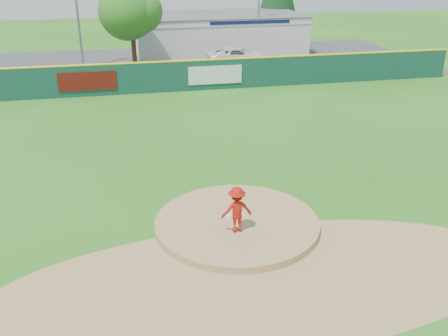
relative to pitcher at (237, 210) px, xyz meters
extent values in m
plane|color=#286B19|center=(0.18, 0.68, -1.02)|extent=(120.00, 120.00, 0.00)
cylinder|color=#9E774C|center=(0.18, 0.68, -1.02)|extent=(5.50, 5.50, 0.50)
cube|color=white|center=(0.18, 0.98, -0.75)|extent=(0.60, 0.15, 0.04)
cylinder|color=#9E774C|center=(0.18, -2.32, -1.01)|extent=(15.40, 15.40, 0.01)
cube|color=#38383A|center=(0.18, 27.68, -1.01)|extent=(44.00, 16.00, 0.02)
imported|color=#A4170E|center=(0.00, 0.00, 0.00)|extent=(1.01, 0.61, 1.53)
imported|color=white|center=(6.47, 25.99, -0.28)|extent=(5.16, 2.41, 1.43)
cube|color=silver|center=(6.18, 32.68, 0.58)|extent=(15.00, 8.00, 3.20)
cube|color=white|center=(6.18, 28.66, 1.98)|extent=(15.00, 0.06, 0.55)
cube|color=#0F194C|center=(8.18, 28.62, 1.98)|extent=(7.00, 0.03, 0.28)
cube|color=#59595B|center=(6.18, 32.68, 2.23)|extent=(15.20, 8.20, 0.12)
cube|color=#59110C|center=(-5.14, 18.60, -0.02)|extent=(3.60, 0.04, 1.20)
cube|color=silver|center=(3.08, 18.60, -0.02)|extent=(3.60, 0.04, 1.20)
cube|color=#123C34|center=(0.18, 18.68, -0.02)|extent=(40.00, 0.10, 2.00)
cylinder|color=yellow|center=(0.18, 18.68, 0.98)|extent=(40.00, 0.14, 0.14)
cylinder|color=#382314|center=(-1.82, 25.68, 0.28)|extent=(0.36, 0.36, 2.60)
sphere|color=#387F23|center=(-1.82, 25.68, 3.54)|extent=(5.60, 5.60, 5.60)
cylinder|color=#382314|center=(13.18, 36.68, -0.22)|extent=(0.40, 0.40, 1.60)
camera|label=1|loc=(-3.38, -13.49, 7.47)|focal=40.00mm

